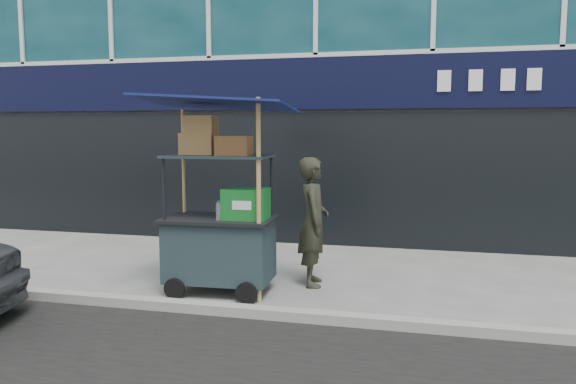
# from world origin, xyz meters

# --- Properties ---
(ground) EXTENTS (80.00, 80.00, 0.00)m
(ground) POSITION_xyz_m (0.00, 0.00, 0.00)
(ground) COLOR slate
(ground) RESTS_ON ground
(curb) EXTENTS (80.00, 0.18, 0.12)m
(curb) POSITION_xyz_m (0.00, -0.20, 0.06)
(curb) COLOR gray
(curb) RESTS_ON ground
(vendor_cart) EXTENTS (1.93, 1.40, 2.53)m
(vendor_cart) POSITION_xyz_m (-0.59, 0.63, 0.89)
(vendor_cart) COLOR #19292B
(vendor_cart) RESTS_ON ground
(vendor_man) EXTENTS (0.54, 0.71, 1.73)m
(vendor_man) POSITION_xyz_m (0.49, 1.26, 0.87)
(vendor_man) COLOR #282A1E
(vendor_man) RESTS_ON ground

